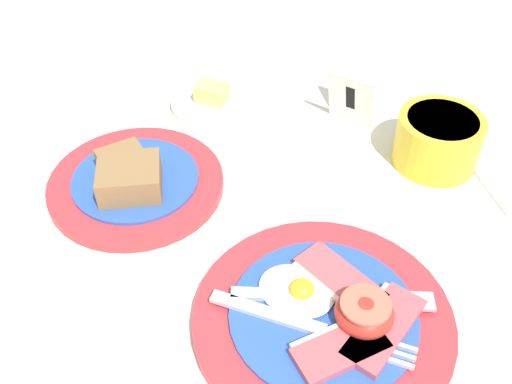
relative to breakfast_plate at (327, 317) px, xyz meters
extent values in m
plane|color=beige|center=(-0.07, 0.00, -0.01)|extent=(3.00, 3.00, 0.00)
cylinder|color=red|center=(0.00, 0.00, 0.00)|extent=(0.24, 0.24, 0.01)
cylinder|color=#2D56B7|center=(0.00, 0.00, 0.00)|extent=(0.17, 0.17, 0.00)
cube|color=#BC5156|center=(-0.01, 0.04, 0.01)|extent=(0.10, 0.06, 0.01)
cube|color=beige|center=(-0.01, 0.02, 0.01)|extent=(0.08, 0.04, 0.01)
cube|color=#BC5156|center=(0.03, -0.03, 0.01)|extent=(0.07, 0.09, 0.01)
cube|color=beige|center=(0.01, -0.02, 0.01)|extent=(0.05, 0.07, 0.01)
cube|color=#BC5156|center=(0.05, 0.01, 0.01)|extent=(0.05, 0.10, 0.01)
cube|color=beige|center=(0.03, 0.01, 0.01)|extent=(0.02, 0.09, 0.01)
ellipsoid|color=red|center=(0.03, 0.01, 0.02)|extent=(0.05, 0.05, 0.03)
cylinder|color=#DB664C|center=(0.03, 0.01, 0.03)|extent=(0.04, 0.04, 0.00)
ellipsoid|color=white|center=(-0.04, 0.01, 0.01)|extent=(0.07, 0.06, 0.01)
ellipsoid|color=yellow|center=(-0.03, 0.01, 0.01)|extent=(0.02, 0.02, 0.01)
cube|color=silver|center=(-0.05, -0.03, 0.01)|extent=(0.11, 0.03, 0.00)
cube|color=silver|center=(0.03, -0.02, 0.01)|extent=(0.03, 0.02, 0.00)
cube|color=silver|center=(0.06, -0.02, 0.01)|extent=(0.04, 0.01, 0.00)
cube|color=silver|center=(0.06, -0.01, 0.01)|extent=(0.04, 0.01, 0.00)
cube|color=silver|center=(0.06, 0.00, 0.01)|extent=(0.04, 0.01, 0.00)
cube|color=silver|center=(-0.04, 0.00, 0.01)|extent=(0.10, 0.06, 0.00)
cube|color=#9EA0A5|center=(0.04, 0.04, 0.01)|extent=(0.08, 0.05, 0.00)
cylinder|color=red|center=(-0.26, 0.06, 0.00)|extent=(0.20, 0.20, 0.01)
cylinder|color=#2D56B7|center=(-0.26, 0.06, 0.00)|extent=(0.14, 0.14, 0.00)
cube|color=olive|center=(-0.26, 0.04, 0.02)|extent=(0.09, 0.09, 0.03)
cube|color=olive|center=(-0.27, 0.05, 0.02)|extent=(0.08, 0.07, 0.03)
cylinder|color=yellow|center=(0.01, 0.27, 0.02)|extent=(0.10, 0.10, 0.06)
cylinder|color=white|center=(0.01, 0.27, 0.05)|extent=(0.08, 0.08, 0.01)
cylinder|color=silver|center=(-0.28, 0.23, -0.01)|extent=(0.11, 0.11, 0.01)
cube|color=#F4E06B|center=(-0.28, 0.23, 0.01)|extent=(0.05, 0.04, 0.02)
cube|color=white|center=(-0.11, 0.29, 0.03)|extent=(0.06, 0.02, 0.07)
cube|color=white|center=(-0.11, 0.31, 0.03)|extent=(0.06, 0.02, 0.07)
cube|color=black|center=(-0.11, 0.29, 0.03)|extent=(0.01, 0.01, 0.04)
cube|color=silver|center=(0.08, 0.27, -0.01)|extent=(0.08, 0.09, 0.01)
cube|color=silver|center=(-0.18, -0.12, -0.01)|extent=(0.03, 0.03, 0.01)
cube|color=silver|center=(-0.16, -0.09, -0.01)|extent=(0.02, 0.04, 0.00)
cube|color=silver|center=(-0.17, -0.09, -0.01)|extent=(0.02, 0.04, 0.00)
cube|color=silver|center=(-0.17, -0.09, -0.01)|extent=(0.02, 0.04, 0.00)
camera|label=1|loc=(0.11, -0.30, 0.45)|focal=42.00mm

